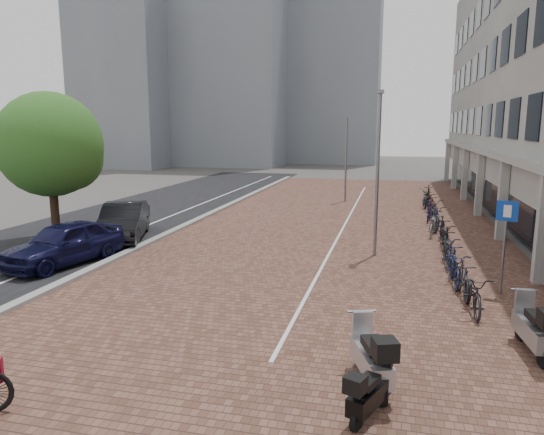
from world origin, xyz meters
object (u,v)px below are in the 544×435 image
Objects in this scene: scooter_front at (371,355)px; scooter_back at (534,326)px; parking_sign at (505,231)px; car_navy at (64,243)px; car_dark at (124,221)px; scooter_mid at (371,390)px.

scooter_front is 3.87m from scooter_back.
scooter_front reaches higher than scooter_back.
scooter_back is 0.67× the size of parking_sign.
scooter_back is (13.89, -3.74, -0.13)m from car_navy.
car_dark is 3.31× the size of scooter_mid.
car_dark is 15.34m from scooter_mid.
scooter_front is at bearing -63.14° from car_dark.
car_navy is 1.63× the size of parking_sign.
car_dark is 2.55× the size of scooter_front.
car_navy is 2.43× the size of scooter_back.
parking_sign is (14.00, 0.16, 1.08)m from car_navy.
parking_sign is at bearing 41.91° from scooter_front.
car_navy is 14.39m from scooter_back.
scooter_mid is 4.46m from scooter_back.
car_dark is at bearing 117.84° from scooter_front.
scooter_front is at bearing -15.10° from car_navy.
scooter_front is 1.30× the size of scooter_mid.
parking_sign is (14.05, -3.85, 1.07)m from car_dark.
scooter_mid is 7.89m from parking_sign.
parking_sign reaches higher than car_dark.
scooter_mid is at bearing -18.87° from car_navy.
car_navy reaches higher than scooter_back.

